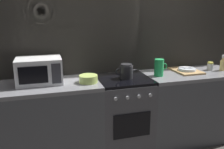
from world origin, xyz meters
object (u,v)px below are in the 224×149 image
kettle (126,71)px  microwave (39,71)px  dish_pile (186,70)px  spice_jar (210,66)px  pitcher (159,68)px  stove_unit (123,114)px  spray_bottle (223,64)px  mixing_bowl (88,79)px

kettle → microwave: bearing=174.7°
dish_pile → spice_jar: bearing=-1.7°
pitcher → dish_pile: pitcher is taller
kettle → stove_unit: bearing=136.9°
microwave → pitcher: (1.35, -0.09, -0.03)m
spice_jar → stove_unit: bearing=-178.0°
spray_bottle → spice_jar: bearing=154.6°
microwave → pitcher: bearing=-4.0°
dish_pile → stove_unit: bearing=-176.5°
spray_bottle → dish_pile: bearing=171.1°
stove_unit → microwave: bearing=176.1°
dish_pile → pitcher: bearing=-169.1°
stove_unit → spray_bottle: spray_bottle is taller
stove_unit → spice_jar: size_ratio=8.57×
microwave → dish_pile: bearing=-0.4°
mixing_bowl → pitcher: (0.85, 0.03, 0.06)m
stove_unit → dish_pile: (0.85, 0.05, 0.47)m
mixing_bowl → dish_pile: 1.28m
kettle → spray_bottle: 1.31m
stove_unit → dish_pile: size_ratio=2.25×
dish_pile → spice_jar: spice_jar is taller
stove_unit → kettle: size_ratio=3.16×
kettle → spice_jar: bearing=3.2°
kettle → dish_pile: size_ratio=0.71×
spice_jar → spray_bottle: 0.15m
stove_unit → spice_jar: 1.30m
mixing_bowl → dish_pile: (1.27, 0.11, -0.02)m
stove_unit → microwave: microwave is taller
stove_unit → dish_pile: dish_pile is taller
mixing_bowl → spice_jar: 1.62m
microwave → mixing_bowl: bearing=-14.2°
stove_unit → microwave: size_ratio=1.96×
microwave → stove_unit: bearing=-3.9°
mixing_bowl → pitcher: bearing=2.2°
pitcher → spray_bottle: size_ratio=0.99×
spray_bottle → microwave: bearing=177.8°
microwave → spice_jar: microwave is taller
stove_unit → spice_jar: spice_jar is taller
microwave → spice_jar: size_ratio=4.38×
dish_pile → spice_jar: 0.34m
microwave → mixing_bowl: microwave is taller
stove_unit → pitcher: (0.43, -0.03, 0.55)m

